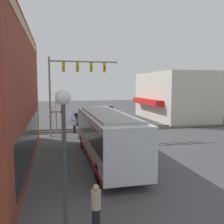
{
  "coord_description": "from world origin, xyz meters",
  "views": [
    {
      "loc": [
        -20.92,
        6.11,
        4.92
      ],
      "look_at": [
        3.75,
        0.3,
        2.21
      ],
      "focal_mm": 40.0,
      "sensor_mm": 36.0,
      "label": 1
    }
  ],
  "objects_px": {
    "parked_car_white": "(106,110)",
    "pedestrian_by_lamp": "(96,207)",
    "pedestrian_at_crossing": "(75,125)",
    "city_bus": "(106,134)",
    "parked_car_blue": "(80,118)",
    "crossing_signal": "(56,112)",
    "streetlamp": "(64,158)"
  },
  "relations": [
    {
      "from": "crossing_signal",
      "to": "parked_car_white",
      "type": "height_order",
      "value": "crossing_signal"
    },
    {
      "from": "parked_car_white",
      "to": "city_bus",
      "type": "bearing_deg",
      "value": 167.9
    },
    {
      "from": "parked_car_white",
      "to": "pedestrian_by_lamp",
      "type": "bearing_deg",
      "value": 167.41
    },
    {
      "from": "city_bus",
      "to": "pedestrian_by_lamp",
      "type": "relative_size",
      "value": 6.88
    },
    {
      "from": "city_bus",
      "to": "parked_car_white",
      "type": "height_order",
      "value": "city_bus"
    },
    {
      "from": "parked_car_white",
      "to": "pedestrian_at_crossing",
      "type": "xyz_separation_m",
      "value": [
        -15.41,
        6.65,
        0.17
      ]
    },
    {
      "from": "streetlamp",
      "to": "parked_car_white",
      "type": "xyz_separation_m",
      "value": [
        34.02,
        -8.45,
        -2.17
      ]
    },
    {
      "from": "pedestrian_by_lamp",
      "to": "parked_car_blue",
      "type": "bearing_deg",
      "value": -4.62
    },
    {
      "from": "city_bus",
      "to": "pedestrian_by_lamp",
      "type": "bearing_deg",
      "value": 165.86
    },
    {
      "from": "crossing_signal",
      "to": "city_bus",
      "type": "bearing_deg",
      "value": -162.01
    },
    {
      "from": "crossing_signal",
      "to": "streetlamp",
      "type": "xyz_separation_m",
      "value": [
        -18.29,
        -0.02,
        0.58
      ]
    },
    {
      "from": "parked_car_blue",
      "to": "parked_car_white",
      "type": "bearing_deg",
      "value": -32.66
    },
    {
      "from": "streetlamp",
      "to": "parked_car_white",
      "type": "height_order",
      "value": "streetlamp"
    },
    {
      "from": "parked_car_white",
      "to": "parked_car_blue",
      "type": "bearing_deg",
      "value": 147.34
    },
    {
      "from": "streetlamp",
      "to": "pedestrian_at_crossing",
      "type": "distance_m",
      "value": 18.8
    },
    {
      "from": "parked_car_blue",
      "to": "pedestrian_at_crossing",
      "type": "distance_m",
      "value": 7.1
    },
    {
      "from": "pedestrian_by_lamp",
      "to": "crossing_signal",
      "type": "bearing_deg",
      "value": 3.53
    },
    {
      "from": "crossing_signal",
      "to": "streetlamp",
      "type": "bearing_deg",
      "value": -179.93
    },
    {
      "from": "crossing_signal",
      "to": "pedestrian_by_lamp",
      "type": "relative_size",
      "value": 2.34
    },
    {
      "from": "city_bus",
      "to": "parked_car_white",
      "type": "xyz_separation_m",
      "value": [
        25.18,
        -5.4,
        -1.05
      ]
    },
    {
      "from": "city_bus",
      "to": "crossing_signal",
      "type": "relative_size",
      "value": 2.94
    },
    {
      "from": "city_bus",
      "to": "pedestrian_by_lamp",
      "type": "height_order",
      "value": "city_bus"
    },
    {
      "from": "city_bus",
      "to": "crossing_signal",
      "type": "bearing_deg",
      "value": 17.99
    },
    {
      "from": "parked_car_blue",
      "to": "parked_car_white",
      "type": "distance_m",
      "value": 10.01
    },
    {
      "from": "crossing_signal",
      "to": "parked_car_blue",
      "type": "bearing_deg",
      "value": -22.78
    },
    {
      "from": "parked_car_blue",
      "to": "pedestrian_by_lamp",
      "type": "bearing_deg",
      "value": 175.38
    },
    {
      "from": "streetlamp",
      "to": "parked_car_blue",
      "type": "distance_m",
      "value": 25.87
    },
    {
      "from": "streetlamp",
      "to": "pedestrian_at_crossing",
      "type": "bearing_deg",
      "value": -5.51
    },
    {
      "from": "pedestrian_at_crossing",
      "to": "pedestrian_by_lamp",
      "type": "xyz_separation_m",
      "value": [
        -17.69,
        0.75,
        -0.06
      ]
    },
    {
      "from": "crossing_signal",
      "to": "streetlamp",
      "type": "distance_m",
      "value": 18.3
    },
    {
      "from": "streetlamp",
      "to": "parked_car_white",
      "type": "relative_size",
      "value": 1.03
    },
    {
      "from": "pedestrian_at_crossing",
      "to": "pedestrian_by_lamp",
      "type": "bearing_deg",
      "value": 177.58
    }
  ]
}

